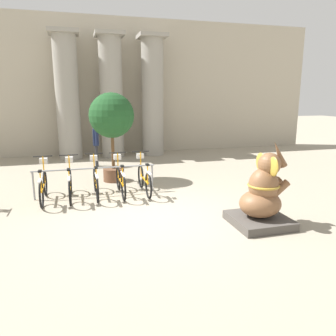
{
  "coord_description": "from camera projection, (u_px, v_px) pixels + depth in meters",
  "views": [
    {
      "loc": [
        -1.5,
        -6.73,
        2.65
      ],
      "look_at": [
        0.48,
        0.37,
        1.0
      ],
      "focal_mm": 35.0,
      "sensor_mm": 36.0,
      "label": 1
    }
  ],
  "objects": [
    {
      "name": "bicycle_4",
      "position": [
        144.0,
        178.0,
        9.01
      ],
      "size": [
        0.48,
        1.75,
        1.09
      ],
      "color": "black",
      "rests_on": "ground_plane"
    },
    {
      "name": "ground_plane",
      "position": [
        152.0,
        216.0,
        7.3
      ],
      "size": [
        60.0,
        60.0,
        0.0
      ],
      "primitive_type": "plane",
      "color": "#9E937F"
    },
    {
      "name": "bicycle_0",
      "position": [
        43.0,
        185.0,
        8.27
      ],
      "size": [
        0.48,
        1.75,
        1.09
      ],
      "color": "black",
      "rests_on": "ground_plane"
    },
    {
      "name": "column_middle",
      "position": [
        111.0,
        96.0,
        13.87
      ],
      "size": [
        1.19,
        1.19,
        5.16
      ],
      "color": "gray",
      "rests_on": "ground_plane"
    },
    {
      "name": "column_left",
      "position": [
        67.0,
        96.0,
        13.4
      ],
      "size": [
        1.19,
        1.19,
        5.16
      ],
      "color": "gray",
      "rests_on": "ground_plane"
    },
    {
      "name": "potted_tree",
      "position": [
        112.0,
        119.0,
        9.93
      ],
      "size": [
        1.37,
        1.37,
        2.73
      ],
      "color": "brown",
      "rests_on": "ground_plane"
    },
    {
      "name": "bicycle_1",
      "position": [
        70.0,
        183.0,
        8.45
      ],
      "size": [
        0.48,
        1.75,
        1.09
      ],
      "color": "black",
      "rests_on": "ground_plane"
    },
    {
      "name": "column_right",
      "position": [
        153.0,
        96.0,
        14.34
      ],
      "size": [
        1.19,
        1.19,
        5.16
      ],
      "color": "gray",
      "rests_on": "ground_plane"
    },
    {
      "name": "bike_rack",
      "position": [
        95.0,
        174.0,
        8.72
      ],
      "size": [
        3.21,
        0.05,
        0.77
      ],
      "color": "gray",
      "rests_on": "ground_plane"
    },
    {
      "name": "elephant_statue",
      "position": [
        262.0,
        197.0,
        6.73
      ],
      "size": [
        1.13,
        1.13,
        1.77
      ],
      "color": "#4C4742",
      "rests_on": "ground_plane"
    },
    {
      "name": "building_facade",
      "position": [
        109.0,
        87.0,
        14.73
      ],
      "size": [
        20.0,
        0.2,
        6.0
      ],
      "color": "#B2A893",
      "rests_on": "ground_plane"
    },
    {
      "name": "person_pedestrian",
      "position": [
        96.0,
        141.0,
        12.23
      ],
      "size": [
        0.22,
        0.47,
        1.65
      ],
      "color": "#28282D",
      "rests_on": "ground_plane"
    },
    {
      "name": "bicycle_2",
      "position": [
        96.0,
        181.0,
        8.67
      ],
      "size": [
        0.48,
        1.75,
        1.09
      ],
      "color": "black",
      "rests_on": "ground_plane"
    },
    {
      "name": "bicycle_3",
      "position": [
        120.0,
        180.0,
        8.82
      ],
      "size": [
        0.48,
        1.75,
        1.09
      ],
      "color": "black",
      "rests_on": "ground_plane"
    }
  ]
}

